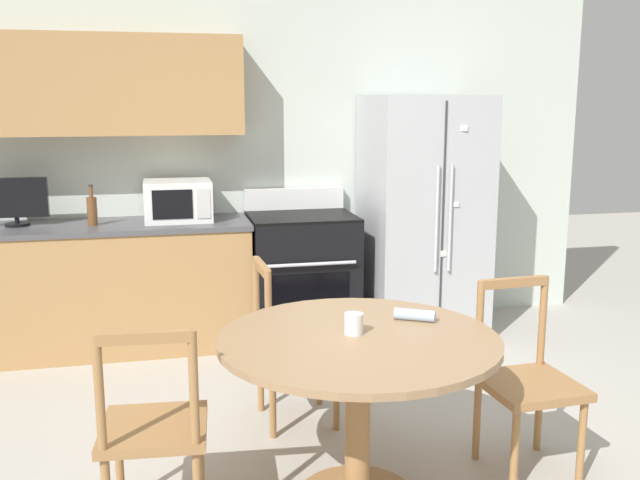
% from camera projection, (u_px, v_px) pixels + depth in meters
% --- Properties ---
extents(back_wall, '(5.20, 0.44, 2.60)m').
position_uv_depth(back_wall, '(223.00, 141.00, 5.28)').
color(back_wall, silver).
rests_on(back_wall, ground_plane).
extents(kitchen_counter, '(2.04, 0.64, 0.90)m').
position_uv_depth(kitchen_counter, '(104.00, 287.00, 4.99)').
color(kitchen_counter, '#AD7F4C').
rests_on(kitchen_counter, ground_plane).
extents(refrigerator, '(0.83, 0.79, 1.77)m').
position_uv_depth(refrigerator, '(423.00, 216.00, 5.32)').
color(refrigerator, '#B2B5BA').
rests_on(refrigerator, ground_plane).
extents(oven_range, '(0.76, 0.68, 1.08)m').
position_uv_depth(oven_range, '(302.00, 275.00, 5.27)').
color(oven_range, black).
rests_on(oven_range, ground_plane).
extents(microwave, '(0.46, 0.41, 0.28)m').
position_uv_depth(microwave, '(178.00, 200.00, 5.04)').
color(microwave, white).
rests_on(microwave, kitchen_counter).
extents(countertop_tv, '(0.42, 0.16, 0.33)m').
position_uv_depth(countertop_tv, '(15.00, 200.00, 4.80)').
color(countertop_tv, black).
rests_on(countertop_tv, kitchen_counter).
extents(counter_bottle, '(0.07, 0.07, 0.28)m').
position_uv_depth(counter_bottle, '(92.00, 210.00, 4.83)').
color(counter_bottle, brown).
rests_on(counter_bottle, kitchen_counter).
extents(dining_table, '(1.20, 1.20, 0.76)m').
position_uv_depth(dining_table, '(358.00, 369.00, 3.03)').
color(dining_table, '#997551').
rests_on(dining_table, ground_plane).
extents(dining_chair_left, '(0.45, 0.45, 0.90)m').
position_uv_depth(dining_chair_left, '(154.00, 431.00, 2.86)').
color(dining_chair_left, '#9E7042').
rests_on(dining_chair_left, ground_plane).
extents(dining_chair_far, '(0.44, 0.44, 0.90)m').
position_uv_depth(dining_chair_far, '(292.00, 345.00, 3.85)').
color(dining_chair_far, '#9E7042').
rests_on(dining_chair_far, ground_plane).
extents(dining_chair_right, '(0.44, 0.44, 0.90)m').
position_uv_depth(dining_chair_right, '(527.00, 382.00, 3.34)').
color(dining_chair_right, '#9E7042').
rests_on(dining_chair_right, ground_plane).
extents(candle_glass, '(0.08, 0.08, 0.09)m').
position_uv_depth(candle_glass, '(354.00, 325.00, 3.03)').
color(candle_glass, silver).
rests_on(candle_glass, dining_table).
extents(folded_napkin, '(0.19, 0.14, 0.05)m').
position_uv_depth(folded_napkin, '(415.00, 315.00, 3.22)').
color(folded_napkin, '#A3BCDB').
rests_on(folded_napkin, dining_table).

